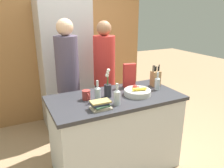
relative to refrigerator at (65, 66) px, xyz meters
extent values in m
plane|color=#A37F5B|center=(0.21, -1.37, -1.00)|extent=(14.00, 14.00, 0.00)
cube|color=silver|center=(0.21, -1.37, -0.56)|extent=(1.43, 0.72, 0.89)
cube|color=#2D2D33|center=(0.21, -1.37, -0.09)|extent=(1.49, 0.75, 0.04)
cube|color=#9E6B3D|center=(0.21, 0.36, 0.30)|extent=(2.69, 0.12, 2.60)
cube|color=#B7B7BC|center=(0.00, 0.00, 0.00)|extent=(0.77, 0.60, 2.00)
cylinder|color=#B7B7BC|center=(-0.06, -0.31, 0.10)|extent=(0.02, 0.02, 1.10)
cylinder|color=silver|center=(0.46, -1.43, -0.04)|extent=(0.31, 0.31, 0.06)
torus|color=silver|center=(0.46, -1.43, -0.02)|extent=(0.31, 0.31, 0.02)
sphere|color=red|center=(0.47, -1.37, -0.01)|extent=(0.07, 0.07, 0.07)
sphere|color=red|center=(0.45, -1.42, -0.01)|extent=(0.07, 0.07, 0.07)
cylinder|color=yellow|center=(0.46, -1.46, 0.01)|extent=(0.17, 0.07, 0.03)
cube|color=#A87A4C|center=(0.84, -1.25, 0.02)|extent=(0.11, 0.09, 0.19)
cylinder|color=black|center=(0.80, -1.24, 0.15)|extent=(0.01, 0.01, 0.09)
cylinder|color=black|center=(0.82, -1.25, 0.15)|extent=(0.01, 0.01, 0.09)
cylinder|color=black|center=(0.83, -1.25, 0.14)|extent=(0.01, 0.01, 0.07)
cylinder|color=black|center=(0.85, -1.24, 0.14)|extent=(0.01, 0.01, 0.07)
cylinder|color=black|center=(0.86, -1.26, 0.15)|extent=(0.01, 0.01, 0.07)
cylinder|color=black|center=(0.88, -1.26, 0.16)|extent=(0.01, 0.01, 0.09)
cylinder|color=#232328|center=(0.13, -1.34, 0.00)|extent=(0.08, 0.08, 0.14)
cylinder|color=#477538|center=(0.13, -1.34, 0.15)|extent=(0.01, 0.02, 0.16)
sphere|color=white|center=(0.14, -1.34, 0.23)|extent=(0.04, 0.04, 0.04)
cylinder|color=#477538|center=(0.13, -1.33, 0.13)|extent=(0.02, 0.01, 0.12)
sphere|color=white|center=(0.13, -1.32, 0.20)|extent=(0.03, 0.03, 0.03)
cylinder|color=#477538|center=(0.12, -1.33, 0.13)|extent=(0.01, 0.01, 0.12)
sphere|color=white|center=(0.12, -1.33, 0.19)|extent=(0.03, 0.03, 0.03)
cylinder|color=#477538|center=(0.12, -1.34, 0.12)|extent=(0.01, 0.01, 0.11)
sphere|color=white|center=(0.12, -1.34, 0.18)|extent=(0.04, 0.04, 0.04)
cylinder|color=#477538|center=(0.12, -1.34, 0.14)|extent=(0.01, 0.01, 0.14)
sphere|color=white|center=(0.12, -1.34, 0.22)|extent=(0.03, 0.03, 0.03)
cylinder|color=#477538|center=(0.13, -1.34, 0.14)|extent=(0.01, 0.01, 0.13)
sphere|color=white|center=(0.13, -1.34, 0.20)|extent=(0.03, 0.03, 0.03)
cube|color=red|center=(0.52, -1.14, 0.08)|extent=(0.16, 0.09, 0.30)
cylinder|color=#99332D|center=(-0.11, -1.30, -0.02)|extent=(0.09, 0.09, 0.10)
torus|color=#99332D|center=(-0.11, -1.35, -0.02)|extent=(0.01, 0.07, 0.07)
cube|color=#B7A88E|center=(-0.07, -1.60, -0.06)|extent=(0.20, 0.14, 0.02)
cube|color=#B7A88E|center=(-0.07, -1.60, -0.05)|extent=(0.17, 0.14, 0.02)
cube|color=#3D6047|center=(-0.07, -1.60, -0.03)|extent=(0.16, 0.15, 0.02)
cube|color=#2D334C|center=(-0.08, -1.59, -0.01)|extent=(0.16, 0.12, 0.02)
cube|color=#99844C|center=(-0.07, -1.60, 0.00)|extent=(0.20, 0.12, 0.02)
cylinder|color=#B2BCC1|center=(-0.03, -1.41, 0.00)|extent=(0.06, 0.06, 0.15)
cone|color=#B2BCC1|center=(-0.03, -1.41, 0.09)|extent=(0.06, 0.06, 0.03)
cylinder|color=#B2BCC1|center=(-0.03, -1.41, 0.13)|extent=(0.02, 0.02, 0.06)
cylinder|color=#B2BCC1|center=(0.77, -1.39, 0.00)|extent=(0.06, 0.06, 0.14)
cone|color=#B2BCC1|center=(0.77, -1.39, 0.08)|extent=(0.06, 0.06, 0.03)
cylinder|color=#B2BCC1|center=(0.77, -1.39, 0.12)|extent=(0.02, 0.02, 0.06)
cylinder|color=#B2BCC1|center=(0.12, -1.58, 0.00)|extent=(0.07, 0.07, 0.14)
cone|color=#B2BCC1|center=(0.12, -1.58, 0.08)|extent=(0.07, 0.07, 0.03)
cylinder|color=#B2BCC1|center=(0.12, -1.58, 0.13)|extent=(0.03, 0.03, 0.06)
cube|color=#383842|center=(-0.16, -0.74, -0.58)|extent=(0.25, 0.19, 0.85)
cylinder|color=#4C4256|center=(-0.16, -0.74, 0.20)|extent=(0.29, 0.29, 0.71)
sphere|color=#DBAD89|center=(-0.16, -0.74, 0.66)|extent=(0.21, 0.21, 0.21)
cube|color=#383842|center=(0.40, -0.65, -0.59)|extent=(0.24, 0.16, 0.83)
cylinder|color=red|center=(0.40, -0.65, 0.18)|extent=(0.30, 0.30, 0.69)
sphere|color=#996B4C|center=(0.40, -0.65, 0.63)|extent=(0.20, 0.20, 0.20)
camera|label=1|loc=(-0.84, -3.40, 0.83)|focal=35.00mm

